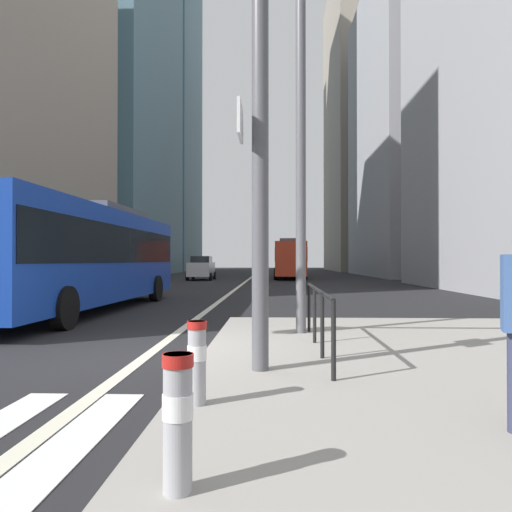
{
  "coord_description": "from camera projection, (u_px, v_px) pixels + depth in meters",
  "views": [
    {
      "loc": [
        2.09,
        -7.91,
        1.57
      ],
      "look_at": [
        0.45,
        36.41,
        2.01
      ],
      "focal_mm": 33.32,
      "sensor_mm": 36.0,
      "label": 1
    }
  ],
  "objects": [
    {
      "name": "city_bus_red_receding",
      "position": [
        290.0,
        258.0,
        42.01
      ],
      "size": [
        2.81,
        11.11,
        3.4
      ],
      "color": "red",
      "rests_on": "ground"
    },
    {
      "name": "office_tower_left_mid",
      "position": [
        113.0,
        39.0,
        53.47
      ],
      "size": [
        11.49,
        22.63,
        53.27
      ],
      "primitive_type": "cube",
      "color": "slate",
      "rests_on": "ground"
    },
    {
      "name": "car_oncoming_mid",
      "position": [
        201.0,
        268.0,
        38.87
      ],
      "size": [
        2.12,
        4.52,
        1.94
      ],
      "color": "silver",
      "rests_on": "ground"
    },
    {
      "name": "office_tower_right_mid",
      "position": [
        415.0,
        130.0,
        49.83
      ],
      "size": [
        10.67,
        21.55,
        30.58
      ],
      "primitive_type": "cube",
      "color": "#9E9EA3",
      "rests_on": "ground"
    },
    {
      "name": "bollard_front",
      "position": [
        178.0,
        415.0,
        2.92
      ],
      "size": [
        0.2,
        0.2,
        0.85
      ],
      "color": "#99999E",
      "rests_on": "median_island"
    },
    {
      "name": "city_bus_blue_oncoming",
      "position": [
        84.0,
        252.0,
        14.67
      ],
      "size": [
        2.92,
        11.95,
        3.4
      ],
      "color": "#14389E",
      "rests_on": "ground"
    },
    {
      "name": "car_receding_near",
      "position": [
        292.0,
        265.0,
        61.84
      ],
      "size": [
        2.14,
        4.62,
        1.94
      ],
      "color": "#232838",
      "rests_on": "ground"
    },
    {
      "name": "bollard_left",
      "position": [
        197.0,
        358.0,
        4.7
      ],
      "size": [
        0.2,
        0.2,
        0.83
      ],
      "color": "#99999E",
      "rests_on": "median_island"
    },
    {
      "name": "ground_plane",
      "position": [
        238.0,
        287.0,
        27.95
      ],
      "size": [
        160.0,
        160.0,
        0.0
      ],
      "primitive_type": "plane",
      "color": "black"
    },
    {
      "name": "pedestrian_railing",
      "position": [
        318.0,
        305.0,
        7.58
      ],
      "size": [
        0.06,
        3.95,
        0.98
      ],
      "color": "black",
      "rests_on": "median_island"
    },
    {
      "name": "office_tower_right_far",
      "position": [
        367.0,
        126.0,
        75.68
      ],
      "size": [
        11.47,
        21.92,
        46.01
      ],
      "primitive_type": "cube",
      "color": "gray",
      "rests_on": "ground"
    },
    {
      "name": "traffic_signal_gantry",
      "position": [
        130.0,
        72.0,
        6.27
      ],
      "size": [
        5.29,
        0.65,
        6.0
      ],
      "color": "#515156",
      "rests_on": "median_island"
    },
    {
      "name": "lane_centre_line",
      "position": [
        247.0,
        280.0,
        37.94
      ],
      "size": [
        0.2,
        80.0,
        0.01
      ],
      "primitive_type": "cube",
      "color": "beige",
      "rests_on": "ground"
    },
    {
      "name": "office_tower_left_far",
      "position": [
        164.0,
        116.0,
        78.58
      ],
      "size": [
        10.04,
        17.49,
        51.22
      ],
      "primitive_type": "cube",
      "color": "slate",
      "rests_on": "ground"
    },
    {
      "name": "street_lamp_post",
      "position": [
        301.0,
        74.0,
        9.42
      ],
      "size": [
        5.5,
        0.32,
        8.0
      ],
      "color": "#56565B",
      "rests_on": "median_island"
    }
  ]
}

